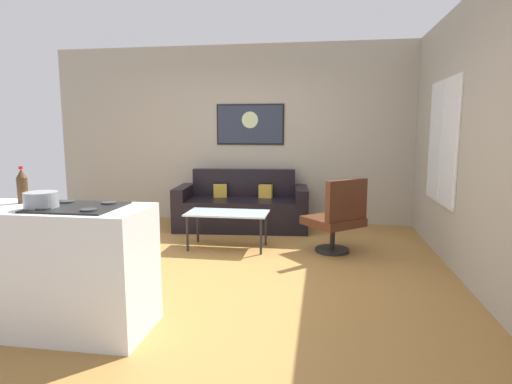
{
  "coord_description": "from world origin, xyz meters",
  "views": [
    {
      "loc": [
        1.22,
        -4.31,
        1.48
      ],
      "look_at": [
        0.4,
        0.9,
        0.7
      ],
      "focal_mm": 29.65,
      "sensor_mm": 36.0,
      "label": 1
    }
  ],
  "objects_px": {
    "armchair": "(338,217)",
    "couch": "(242,209)",
    "mixing_bowl": "(41,201)",
    "coffee_table": "(227,215)",
    "soda_bottle_2": "(22,186)",
    "wall_painting": "(250,124)"
  },
  "relations": [
    {
      "from": "armchair",
      "to": "couch",
      "type": "bearing_deg",
      "value": 140.8
    },
    {
      "from": "mixing_bowl",
      "to": "wall_painting",
      "type": "height_order",
      "value": "wall_painting"
    },
    {
      "from": "armchair",
      "to": "mixing_bowl",
      "type": "distance_m",
      "value": 3.25
    },
    {
      "from": "wall_painting",
      "to": "coffee_table",
      "type": "bearing_deg",
      "value": -90.31
    },
    {
      "from": "armchair",
      "to": "wall_painting",
      "type": "height_order",
      "value": "wall_painting"
    },
    {
      "from": "couch",
      "to": "mixing_bowl",
      "type": "xyz_separation_m",
      "value": [
        -0.76,
        -3.51,
        0.69
      ]
    },
    {
      "from": "coffee_table",
      "to": "armchair",
      "type": "xyz_separation_m",
      "value": [
        1.35,
        -0.02,
        0.02
      ]
    },
    {
      "from": "couch",
      "to": "wall_painting",
      "type": "xyz_separation_m",
      "value": [
        0.03,
        0.53,
        1.26
      ]
    },
    {
      "from": "coffee_table",
      "to": "wall_painting",
      "type": "xyz_separation_m",
      "value": [
        0.01,
        1.63,
        1.14
      ]
    },
    {
      "from": "couch",
      "to": "armchair",
      "type": "bearing_deg",
      "value": -39.2
    },
    {
      "from": "mixing_bowl",
      "to": "couch",
      "type": "bearing_deg",
      "value": 77.8
    },
    {
      "from": "coffee_table",
      "to": "mixing_bowl",
      "type": "xyz_separation_m",
      "value": [
        -0.78,
        -2.41,
        0.57
      ]
    },
    {
      "from": "couch",
      "to": "soda_bottle_2",
      "type": "height_order",
      "value": "soda_bottle_2"
    },
    {
      "from": "coffee_table",
      "to": "soda_bottle_2",
      "type": "bearing_deg",
      "value": -116.32
    },
    {
      "from": "armchair",
      "to": "wall_painting",
      "type": "distance_m",
      "value": 2.41
    },
    {
      "from": "couch",
      "to": "mixing_bowl",
      "type": "relative_size",
      "value": 8.78
    },
    {
      "from": "armchair",
      "to": "soda_bottle_2",
      "type": "relative_size",
      "value": 3.23
    },
    {
      "from": "coffee_table",
      "to": "armchair",
      "type": "distance_m",
      "value": 1.35
    },
    {
      "from": "armchair",
      "to": "mixing_bowl",
      "type": "xyz_separation_m",
      "value": [
        -2.14,
        -2.39,
        0.54
      ]
    },
    {
      "from": "couch",
      "to": "soda_bottle_2",
      "type": "distance_m",
      "value": 3.55
    },
    {
      "from": "coffee_table",
      "to": "mixing_bowl",
      "type": "relative_size",
      "value": 4.41
    },
    {
      "from": "coffee_table",
      "to": "soda_bottle_2",
      "type": "distance_m",
      "value": 2.54
    }
  ]
}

